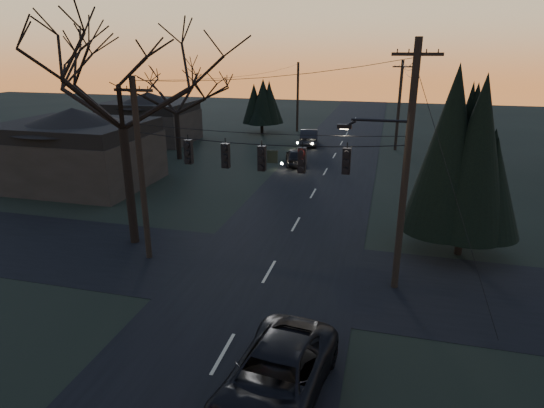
% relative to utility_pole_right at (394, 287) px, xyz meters
% --- Properties ---
extents(main_road, '(8.00, 120.00, 0.02)m').
position_rel_utility_pole_right_xyz_m(main_road, '(-5.50, 10.00, 0.01)').
color(main_road, black).
rests_on(main_road, ground).
extents(cross_road, '(60.00, 7.00, 0.02)m').
position_rel_utility_pole_right_xyz_m(cross_road, '(-5.50, 0.00, 0.01)').
color(cross_road, black).
rests_on(cross_road, ground).
extents(utility_pole_right, '(5.00, 0.30, 10.00)m').
position_rel_utility_pole_right_xyz_m(utility_pole_right, '(0.00, 0.00, 0.00)').
color(utility_pole_right, black).
rests_on(utility_pole_right, ground).
extents(utility_pole_left, '(1.80, 0.30, 8.50)m').
position_rel_utility_pole_right_xyz_m(utility_pole_left, '(-11.50, 0.00, 0.00)').
color(utility_pole_left, black).
rests_on(utility_pole_left, ground).
extents(utility_pole_far_r, '(1.80, 0.30, 8.50)m').
position_rel_utility_pole_right_xyz_m(utility_pole_far_r, '(0.00, 28.00, 0.00)').
color(utility_pole_far_r, black).
rests_on(utility_pole_far_r, ground).
extents(utility_pole_far_l, '(0.30, 0.30, 8.00)m').
position_rel_utility_pole_right_xyz_m(utility_pole_far_l, '(-11.50, 36.00, 0.00)').
color(utility_pole_far_l, black).
rests_on(utility_pole_far_l, ground).
extents(span_signal_assembly, '(11.50, 0.44, 1.51)m').
position_rel_utility_pole_right_xyz_m(span_signal_assembly, '(-5.74, 0.00, 5.30)').
color(span_signal_assembly, black).
rests_on(span_signal_assembly, ground).
extents(bare_tree_left, '(8.74, 8.74, 11.86)m').
position_rel_utility_pole_right_xyz_m(bare_tree_left, '(-13.15, 1.49, 8.29)').
color(bare_tree_left, black).
rests_on(bare_tree_left, ground).
extents(evergreen_right, '(4.23, 4.23, 7.82)m').
position_rel_utility_pole_right_xyz_m(evergreen_right, '(3.02, 4.14, 4.50)').
color(evergreen_right, black).
rests_on(evergreen_right, ground).
extents(bare_tree_dist, '(6.96, 6.96, 8.14)m').
position_rel_utility_pole_right_xyz_m(bare_tree_dist, '(-19.01, 19.21, 5.69)').
color(bare_tree_dist, black).
rests_on(bare_tree_dist, ground).
extents(evergreen_dist, '(3.85, 3.85, 5.56)m').
position_rel_utility_pole_right_xyz_m(evergreen_dist, '(-15.21, 33.51, 3.37)').
color(evergreen_dist, black).
rests_on(evergreen_dist, ground).
extents(house_left_near, '(10.00, 8.00, 5.60)m').
position_rel_utility_pole_right_xyz_m(house_left_near, '(-22.50, 10.00, 2.80)').
color(house_left_near, black).
rests_on(house_left_near, ground).
extents(house_left_far, '(9.00, 7.00, 5.20)m').
position_rel_utility_pole_right_xyz_m(house_left_far, '(-25.50, 26.00, 2.60)').
color(house_left_far, black).
rests_on(house_left_far, ground).
extents(suv_near, '(3.18, 5.85, 1.55)m').
position_rel_utility_pole_right_xyz_m(suv_near, '(-3.31, -7.60, 0.78)').
color(suv_near, black).
rests_on(suv_near, ground).
extents(sedan_oncoming_a, '(2.60, 4.41, 1.41)m').
position_rel_utility_pole_right_xyz_m(sedan_oncoming_a, '(-8.34, 19.76, 0.70)').
color(sedan_oncoming_a, black).
rests_on(sedan_oncoming_a, ground).
extents(sedan_oncoming_b, '(2.36, 5.09, 1.62)m').
position_rel_utility_pole_right_xyz_m(sedan_oncoming_b, '(-8.70, 28.43, 0.81)').
color(sedan_oncoming_b, black).
rests_on(sedan_oncoming_b, ground).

